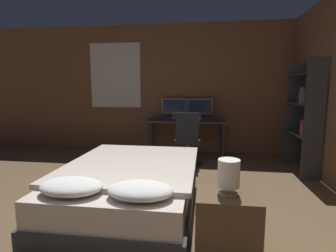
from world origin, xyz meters
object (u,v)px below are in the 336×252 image
at_px(monitor_left, 174,107).
at_px(monitor_right, 200,107).
at_px(desk, 186,124).
at_px(nightstand, 227,225).
at_px(keyboard, 185,121).
at_px(bed, 130,187).
at_px(bedside_lamp, 229,174).
at_px(bookshelf, 306,110).
at_px(computer_mouse, 199,121).
at_px(office_chair, 188,144).

bearing_deg(monitor_left, monitor_right, 0.00).
xyz_separation_m(desk, monitor_left, (-0.27, 0.21, 0.33)).
relative_size(nightstand, keyboard, 1.55).
distance_m(bed, monitor_left, 2.82).
xyz_separation_m(bed, nightstand, (1.01, -0.70, 0.00)).
relative_size(bedside_lamp, keyboard, 0.83).
distance_m(nightstand, bedside_lamp, 0.43).
height_order(bed, bookshelf, bookshelf).
height_order(keyboard, computer_mouse, computer_mouse).
height_order(nightstand, monitor_right, monitor_right).
bearing_deg(monitor_right, monitor_left, 180.00).
xyz_separation_m(nightstand, desk, (-0.57, 3.21, 0.38)).
distance_m(keyboard, computer_mouse, 0.26).
relative_size(keyboard, computer_mouse, 4.87).
bearing_deg(bedside_lamp, bookshelf, 59.37).
bearing_deg(monitor_right, office_chair, -101.81).
xyz_separation_m(bedside_lamp, office_chair, (-0.49, 2.51, -0.32)).
bearing_deg(desk, bedside_lamp, -80.02).
relative_size(nightstand, monitor_left, 1.03).
height_order(bed, bedside_lamp, bedside_lamp).
xyz_separation_m(desk, monitor_right, (0.27, 0.21, 0.33)).
bearing_deg(computer_mouse, keyboard, 180.00).
bearing_deg(desk, keyboard, -90.00).
bearing_deg(bookshelf, monitor_right, 145.86).
bearing_deg(monitor_right, computer_mouse, -91.30).
relative_size(bed, computer_mouse, 28.55).
xyz_separation_m(monitor_left, monitor_right, (0.54, 0.00, 0.00)).
bearing_deg(desk, monitor_right, 38.30).
bearing_deg(nightstand, keyboard, 100.66).
relative_size(office_chair, bookshelf, 0.53).
distance_m(bedside_lamp, bookshelf, 2.70).
bearing_deg(monitor_right, bed, -104.67).
height_order(bedside_lamp, computer_mouse, bedside_lamp).
bearing_deg(monitor_left, bedside_lamp, -76.30).
bearing_deg(bed, monitor_left, 86.37).
bearing_deg(monitor_left, bed, -93.63).
bearing_deg(nightstand, office_chair, 100.95).
bearing_deg(nightstand, bed, 145.07).
height_order(nightstand, bedside_lamp, bedside_lamp).
relative_size(bedside_lamp, monitor_right, 0.56).
xyz_separation_m(keyboard, computer_mouse, (0.26, 0.00, 0.01)).
bearing_deg(bedside_lamp, bed, 145.07).
relative_size(monitor_left, bookshelf, 0.28).
bearing_deg(bookshelf, bedside_lamp, -120.63).
bearing_deg(bed, monitor_right, 75.33).
bearing_deg(office_chair, keyboard, 99.15).
height_order(bedside_lamp, monitor_right, monitor_right).
height_order(bedside_lamp, monitor_left, monitor_left).
distance_m(nightstand, monitor_left, 3.60).
bearing_deg(keyboard, bedside_lamp, -79.34).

